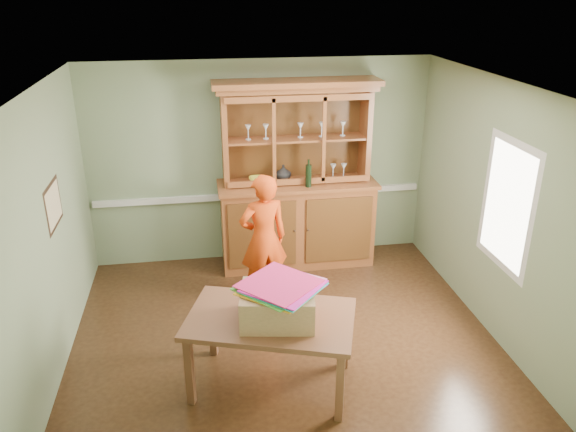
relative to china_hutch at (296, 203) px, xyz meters
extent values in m
plane|color=#482C17|center=(-0.44, -1.72, -0.86)|extent=(4.50, 4.50, 0.00)
plane|color=white|center=(-0.44, -1.72, 1.84)|extent=(4.50, 4.50, 0.00)
plane|color=gray|center=(-0.44, 0.28, 0.49)|extent=(4.50, 0.00, 4.50)
plane|color=gray|center=(-2.69, -1.72, 0.49)|extent=(0.00, 4.00, 4.00)
plane|color=gray|center=(1.81, -1.72, 0.49)|extent=(0.00, 4.00, 4.00)
plane|color=gray|center=(-0.44, -3.72, 0.49)|extent=(4.50, 0.00, 4.50)
cube|color=silver|center=(-0.44, 0.26, 0.04)|extent=(4.41, 0.05, 0.08)
cube|color=#301E13|center=(-2.67, -1.42, 0.69)|extent=(0.03, 0.60, 0.46)
cube|color=beige|center=(-2.67, -1.42, 0.69)|extent=(0.01, 0.52, 0.38)
cube|color=silver|center=(1.79, -2.02, 0.64)|extent=(0.03, 0.96, 1.36)
cube|color=white|center=(1.78, -2.02, 0.64)|extent=(0.01, 0.80, 1.20)
cube|color=brown|center=(0.00, -0.03, -0.30)|extent=(2.00, 0.61, 1.11)
cube|color=brown|center=(0.00, -0.04, 0.28)|extent=(2.07, 0.68, 0.04)
cube|color=brown|center=(0.00, 0.26, 0.88)|extent=(1.89, 0.04, 1.17)
cube|color=brown|center=(-0.91, 0.07, 0.88)|extent=(0.07, 0.42, 1.17)
cube|color=brown|center=(0.91, 0.07, 0.88)|extent=(0.07, 0.42, 1.17)
cube|color=brown|center=(0.00, 0.07, 1.50)|extent=(2.00, 0.49, 0.07)
cube|color=brown|center=(0.00, 0.05, 1.57)|extent=(2.09, 0.53, 0.07)
cube|color=brown|center=(0.00, 0.07, 0.86)|extent=(1.76, 0.37, 0.03)
imported|color=#B2B2B7|center=(-0.17, 0.07, 0.41)|extent=(0.20, 0.20, 0.21)
imported|color=yellow|center=(-0.50, 0.07, 0.33)|extent=(0.24, 0.24, 0.06)
cylinder|color=black|center=(0.11, -0.22, 0.48)|extent=(0.08, 0.08, 0.36)
cube|color=brown|center=(-0.68, -2.51, -0.13)|extent=(1.72, 1.33, 0.05)
cube|color=brown|center=(-1.44, -2.65, -0.51)|extent=(0.09, 0.09, 0.70)
cube|color=brown|center=(-1.20, -1.94, -0.51)|extent=(0.09, 0.09, 0.70)
cube|color=brown|center=(-0.16, -3.07, -0.51)|extent=(0.09, 0.09, 0.70)
cube|color=brown|center=(0.08, -2.37, -0.51)|extent=(0.09, 0.09, 0.70)
cube|color=tan|center=(-0.62, -2.57, 0.05)|extent=(0.73, 0.62, 0.30)
cube|color=#C31FCF|center=(-0.60, -2.55, 0.20)|extent=(0.83, 0.83, 0.01)
cube|color=#FAA91F|center=(-0.60, -2.55, 0.21)|extent=(0.83, 0.83, 0.01)
cube|color=green|center=(-0.60, -2.55, 0.22)|extent=(0.83, 0.83, 0.01)
cube|color=#2DD4D3|center=(-0.60, -2.55, 0.23)|extent=(0.83, 0.83, 0.01)
cube|color=pink|center=(-0.60, -2.55, 0.24)|extent=(0.83, 0.83, 0.01)
cube|color=#CF1FA2|center=(-0.60, -2.55, 0.25)|extent=(0.83, 0.83, 0.01)
cube|color=#DB2163|center=(-0.60, -2.55, 0.26)|extent=(0.83, 0.83, 0.01)
imported|color=#DA3F0D|center=(-0.55, -0.92, -0.07)|extent=(0.64, 0.48, 1.59)
camera|label=1|loc=(-1.22, -6.83, 2.72)|focal=35.00mm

